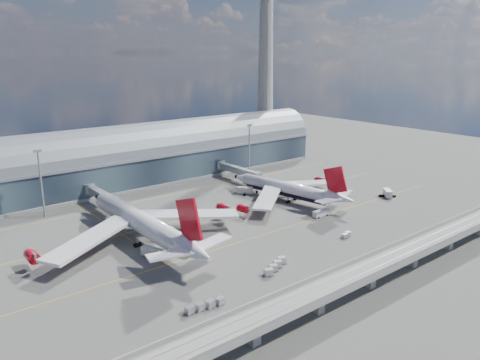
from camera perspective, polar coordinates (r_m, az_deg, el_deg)
ground at (r=165.44m, az=-0.04°, el=-5.86°), size 500.00×500.00×0.00m
taxi_lines at (r=182.19m, az=-4.38°, el=-3.89°), size 200.00×80.12×0.01m
terminal at (r=225.95m, az=-12.47°, el=2.55°), size 200.00×30.00×28.00m
control_tower at (r=272.75m, az=3.14°, el=13.55°), size 19.00×19.00×103.00m
guideway at (r=128.52m, az=15.70°, el=-10.35°), size 220.00×8.50×7.20m
floodlight_mast_left at (r=187.38m, az=-23.09°, el=-0.20°), size 3.00×0.70×25.70m
floodlight_mast_right at (r=233.14m, az=1.15°, el=3.88°), size 3.00×0.70×25.70m
airliner_left at (r=154.20m, az=-11.68°, el=-5.21°), size 71.05×74.57×22.80m
airliner_right at (r=194.93m, az=5.89°, el=-1.13°), size 56.52×59.13×18.82m
jet_bridge_left at (r=194.20m, az=-16.69°, el=-1.68°), size 4.40×28.00×7.25m
jet_bridge_right at (r=225.17m, az=-0.45°, el=1.26°), size 4.40×32.00×7.25m
service_truck_0 at (r=144.60m, az=-10.63°, el=-8.68°), size 4.74×7.73×3.04m
service_truck_1 at (r=159.74m, az=-9.01°, el=-6.27°), size 5.43×3.17×2.98m
service_truck_2 at (r=178.64m, az=9.84°, el=-4.01°), size 7.11×2.25×2.57m
service_truck_3 at (r=209.22m, az=17.55°, el=-1.56°), size 6.44×6.65×3.24m
service_truck_4 at (r=203.91m, az=7.92°, el=-1.46°), size 3.40×5.43×2.92m
service_truck_5 at (r=203.67m, az=0.62°, el=-1.29°), size 6.34×6.49×3.17m
cargo_train_0 at (r=116.54m, az=-4.28°, el=-15.01°), size 10.81×3.22×1.78m
cargo_train_1 at (r=135.40m, az=4.33°, el=-10.43°), size 11.40×6.13×1.93m
cargo_train_2 at (r=161.17m, az=12.83°, el=-6.55°), size 4.56×2.32×1.48m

